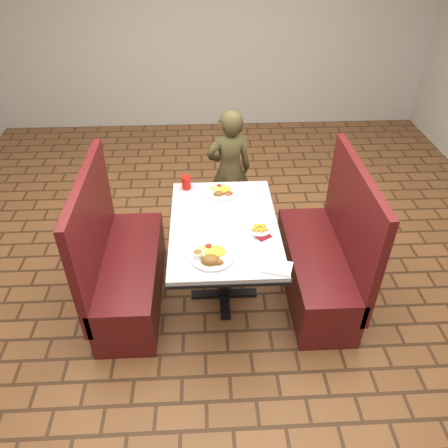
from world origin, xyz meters
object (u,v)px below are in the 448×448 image
(dining_table, at_px, (224,234))
(booth_bench_right, at_px, (323,263))
(red_tumbler, at_px, (186,183))
(booth_bench_left, at_px, (124,269))
(far_dinner_plate, at_px, (222,190))
(plantain_plate, at_px, (259,228))
(diner_person, at_px, (229,171))
(near_dinner_plate, at_px, (211,254))

(dining_table, bearing_deg, booth_bench_right, 0.00)
(red_tumbler, bearing_deg, booth_bench_left, -134.77)
(far_dinner_plate, xyz_separation_m, plantain_plate, (0.25, -0.51, -0.01))
(plantain_plate, bearing_deg, diner_person, 97.63)
(far_dinner_plate, xyz_separation_m, red_tumbler, (-0.29, 0.08, 0.03))
(booth_bench_left, distance_m, plantain_plate, 1.14)
(booth_bench_left, height_order, red_tumbler, booth_bench_left)
(booth_bench_left, distance_m, booth_bench_right, 1.60)
(far_dinner_plate, relative_size, red_tumbler, 2.32)
(booth_bench_left, bearing_deg, red_tumbler, 45.23)
(booth_bench_left, relative_size, diner_person, 0.99)
(near_dinner_plate, relative_size, plantain_plate, 1.68)
(booth_bench_right, bearing_deg, dining_table, 180.00)
(plantain_plate, bearing_deg, far_dinner_plate, 115.94)
(booth_bench_right, relative_size, near_dinner_plate, 4.01)
(booth_bench_left, relative_size, red_tumbler, 10.83)
(dining_table, xyz_separation_m, plantain_plate, (0.25, -0.08, 0.11))
(diner_person, relative_size, red_tumbler, 10.95)
(diner_person, height_order, red_tumbler, diner_person)
(dining_table, height_order, near_dinner_plate, near_dinner_plate)
(booth_bench_left, distance_m, far_dinner_plate, 1.01)
(dining_table, xyz_separation_m, far_dinner_plate, (0.00, 0.43, 0.12))
(near_dinner_plate, xyz_separation_m, far_dinner_plate, (0.11, 0.81, -0.01))
(red_tumbler, bearing_deg, dining_table, -60.90)
(diner_person, bearing_deg, booth_bench_left, 38.01)
(booth_bench_right, height_order, diner_person, diner_person)
(near_dinner_plate, xyz_separation_m, plantain_plate, (0.36, 0.29, -0.02))
(diner_person, xyz_separation_m, red_tumbler, (-0.39, -0.52, 0.20))
(booth_bench_right, bearing_deg, near_dinner_plate, -157.39)
(near_dinner_plate, xyz_separation_m, red_tumbler, (-0.18, 0.89, 0.02))
(booth_bench_right, bearing_deg, far_dinner_plate, 151.53)
(booth_bench_left, distance_m, near_dinner_plate, 0.91)
(booth_bench_left, height_order, near_dinner_plate, booth_bench_left)
(booth_bench_left, distance_m, red_tumbler, 0.87)
(booth_bench_left, relative_size, near_dinner_plate, 4.01)
(diner_person, relative_size, far_dinner_plate, 4.72)
(far_dinner_plate, bearing_deg, red_tumbler, 163.81)
(booth_bench_right, relative_size, far_dinner_plate, 4.66)
(dining_table, distance_m, diner_person, 1.05)
(far_dinner_plate, bearing_deg, plantain_plate, -64.06)
(plantain_plate, distance_m, red_tumbler, 0.81)
(booth_bench_left, bearing_deg, diner_person, 49.09)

